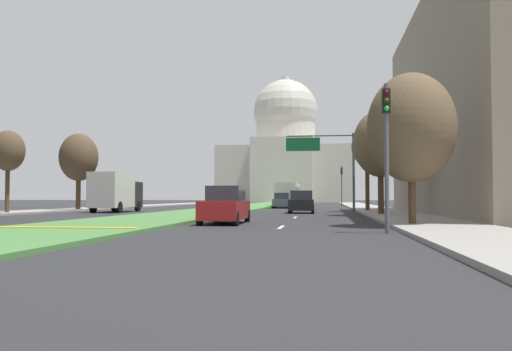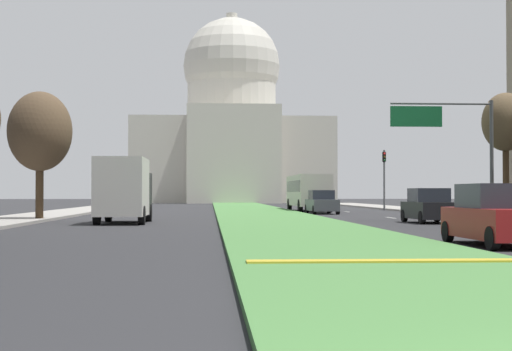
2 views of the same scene
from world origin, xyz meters
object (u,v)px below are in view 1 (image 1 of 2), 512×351
street_tree_right_mid (380,144)px  street_tree_right_far (367,148)px  sedan_distant (282,201)px  city_bus (288,193)px  street_tree_left_far (79,158)px  street_tree_right_near (411,128)px  street_tree_left_mid (8,151)px  sedan_midblock (302,203)px  traffic_light_near_right (386,138)px  box_truck_delivery (116,192)px  sedan_lead_stopped (225,206)px  overhead_guide_sign (328,156)px  traffic_light_far_right (342,181)px  capitol_building (285,154)px

street_tree_right_mid → street_tree_right_far: bearing=90.9°
sedan_distant → city_bus: size_ratio=0.42×
street_tree_left_far → street_tree_right_far: size_ratio=0.98×
street_tree_right_near → street_tree_left_mid: 29.27m
street_tree_right_far → street_tree_left_far: bearing=179.7°
sedan_midblock → sedan_distant: 17.83m
traffic_light_near_right → street_tree_right_far: 26.63m
traffic_light_near_right → sedan_midblock: traffic_light_near_right is taller
street_tree_right_mid → street_tree_left_far: (-25.54, 9.61, 0.02)m
street_tree_left_far → box_truck_delivery: bearing=-34.3°
traffic_light_near_right → box_truck_delivery: traffic_light_near_right is taller
sedan_midblock → street_tree_right_near: bearing=-73.9°
traffic_light_near_right → street_tree_left_mid: street_tree_left_mid is taller
street_tree_right_mid → sedan_lead_stopped: (-8.31, -11.05, -3.93)m
overhead_guide_sign → traffic_light_far_right: bearing=85.7°
street_tree_left_far → box_truck_delivery: street_tree_left_far is taller
capitol_building → street_tree_right_mid: size_ratio=4.37×
street_tree_right_mid → box_truck_delivery: 21.87m
sedan_midblock → overhead_guide_sign: bearing=51.5°
street_tree_right_near → street_tree_left_far: (-25.51, 22.53, 0.61)m
street_tree_left_far → city_bus: bearing=52.4°
traffic_light_near_right → street_tree_right_mid: bearing=84.9°
overhead_guide_sign → sedan_lead_stopped: overhead_guide_sign is taller
traffic_light_near_right → street_tree_right_mid: (1.51, 17.04, 1.44)m
capitol_building → sedan_lead_stopped: (4.67, -102.67, -10.57)m
traffic_light_far_right → sedan_lead_stopped: (-6.80, -44.83, -2.49)m
street_tree_right_far → sedan_lead_stopped: (-8.17, -20.52, -4.53)m
traffic_light_near_right → traffic_light_far_right: bearing=90.0°
sedan_lead_stopped → traffic_light_near_right: bearing=-41.4°
street_tree_left_mid → sedan_distant: (17.90, 23.46, -3.73)m
traffic_light_near_right → street_tree_right_near: street_tree_right_near is taller
capitol_building → sedan_midblock: (7.53, -85.77, -10.59)m
traffic_light_near_right → sedan_distant: traffic_light_near_right is taller
sedan_midblock → traffic_light_far_right: bearing=82.0°
capitol_building → traffic_light_near_right: (11.47, -108.66, -8.09)m
street_tree_right_near → sedan_midblock: (-5.42, 18.79, -3.35)m
street_tree_right_mid → street_tree_right_near: bearing=-90.1°
street_tree_right_mid → sedan_lead_stopped: 14.37m
street_tree_right_far → box_truck_delivery: 21.14m
sedan_distant → city_bus: city_bus is taller
street_tree_right_far → city_bus: street_tree_right_far is taller
street_tree_left_mid → sedan_lead_stopped: (17.99, -11.03, -3.70)m
street_tree_left_mid → city_bus: 36.83m
sedan_midblock → street_tree_left_mid: bearing=-164.2°
traffic_light_near_right → city_bus: traffic_light_near_right is taller
traffic_light_near_right → overhead_guide_sign: bearing=94.3°
box_truck_delivery → sedan_lead_stopped: bearing=-54.4°
capitol_building → street_tree_left_mid: 92.86m
city_bus → box_truck_delivery: bearing=-115.8°
traffic_light_near_right → sedan_lead_stopped: (-6.80, 5.99, -2.49)m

